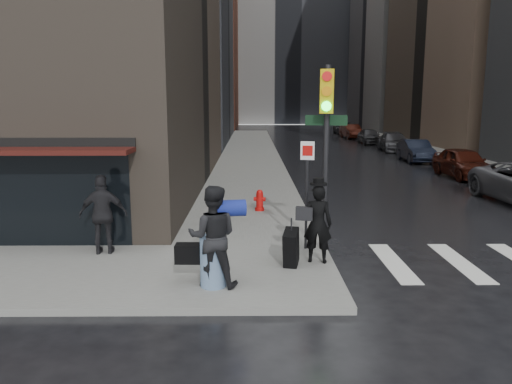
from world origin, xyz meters
TOP-DOWN VIEW (x-y plane):
  - ground at (0.00, 0.00)m, footprint 140.00×140.00m
  - sidewalk_left at (0.00, 27.00)m, footprint 4.00×50.00m
  - sidewalk_right at (13.50, 27.00)m, footprint 3.00×50.00m
  - bldg_left_far at (-13.00, 62.00)m, footprint 22.00×20.00m
  - bldg_right_far at (26.00, 58.00)m, footprint 22.00×20.00m
  - bldg_distant at (6.00, 78.00)m, footprint 40.00×12.00m
  - man_overcoat at (1.47, 0.55)m, footprint 1.22×0.96m
  - man_jeans at (-0.69, -0.88)m, footprint 1.47×0.81m
  - man_greycoat at (-3.51, 1.33)m, footprint 1.18×0.57m
  - traffic_light at (1.84, 1.50)m, footprint 1.11×0.60m
  - fire_hydrant at (0.37, 6.13)m, footprint 0.41×0.32m
  - parked_car_1 at (10.73, 14.32)m, footprint 1.91×4.50m
  - parked_car_2 at (10.54, 21.02)m, footprint 1.63×4.28m
  - parked_car_3 at (11.05, 27.71)m, footprint 2.34×4.97m
  - parked_car_4 at (10.72, 34.40)m, footprint 1.64×4.03m
  - parked_car_5 at (10.42, 41.10)m, footprint 1.87×4.46m
  - parked_car_6 at (11.04, 47.79)m, footprint 2.28×4.94m

SIDE VIEW (x-z plane):
  - ground at x=0.00m, z-range 0.00..0.00m
  - sidewalk_left at x=0.00m, z-range 0.00..0.15m
  - sidewalk_right at x=13.50m, z-range 0.00..0.15m
  - fire_hydrant at x=0.37m, z-range 0.11..0.83m
  - parked_car_4 at x=10.72m, z-range 0.00..1.37m
  - parked_car_6 at x=11.04m, z-range 0.00..1.37m
  - parked_car_2 at x=10.54m, z-range 0.00..1.39m
  - parked_car_3 at x=11.05m, z-range 0.00..1.40m
  - parked_car_5 at x=10.42m, z-range 0.00..1.43m
  - parked_car_1 at x=10.73m, z-range 0.00..1.52m
  - man_overcoat at x=1.47m, z-range -0.01..1.99m
  - man_greycoat at x=-3.51m, z-range 0.15..2.10m
  - man_jeans at x=-0.69m, z-range 0.15..2.21m
  - traffic_light at x=1.84m, z-range 0.81..5.33m
  - bldg_right_far at x=26.00m, z-range 0.00..25.00m
  - bldg_left_far at x=-13.00m, z-range 0.00..26.00m
  - bldg_distant at x=6.00m, z-range 0.00..32.00m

